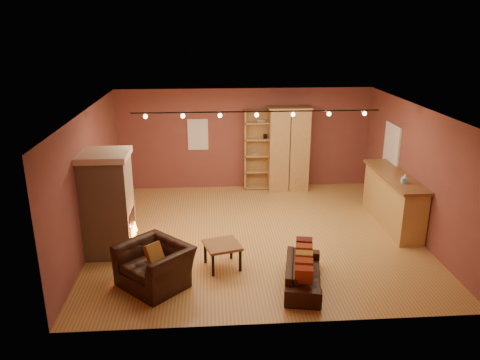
{
  "coord_description": "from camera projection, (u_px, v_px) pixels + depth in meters",
  "views": [
    {
      "loc": [
        -1.03,
        -9.42,
        4.48
      ],
      "look_at": [
        -0.35,
        0.2,
        1.22
      ],
      "focal_mm": 35.0,
      "sensor_mm": 36.0,
      "label": 1
    }
  ],
  "objects": [
    {
      "name": "tissue_box",
      "position": [
        405.0,
        179.0,
        9.98
      ],
      "size": [
        0.15,
        0.15,
        0.23
      ],
      "rotation": [
        0.0,
        0.0,
        -0.11
      ],
      "color": "#89BBDB",
      "rests_on": "bar_counter"
    },
    {
      "name": "left_wall",
      "position": [
        90.0,
        178.0,
        9.73
      ],
      "size": [
        0.02,
        6.5,
        2.8
      ],
      "primitive_type": "cube",
      "color": "brown",
      "rests_on": "floor"
    },
    {
      "name": "track_rail",
      "position": [
        257.0,
        113.0,
        9.74
      ],
      "size": [
        5.2,
        0.09,
        0.13
      ],
      "color": "black",
      "rests_on": "ceiling"
    },
    {
      "name": "armoire",
      "position": [
        288.0,
        149.0,
        12.9
      ],
      "size": [
        1.15,
        0.66,
        2.34
      ],
      "color": "tan",
      "rests_on": "floor"
    },
    {
      "name": "back_window",
      "position": [
        198.0,
        135.0,
        12.88
      ],
      "size": [
        0.56,
        0.04,
        0.86
      ],
      "primitive_type": "cube",
      "color": "white",
      "rests_on": "back_wall"
    },
    {
      "name": "right_window",
      "position": [
        392.0,
        144.0,
        11.44
      ],
      "size": [
        0.05,
        0.9,
        1.0
      ],
      "primitive_type": "cube",
      "color": "white",
      "rests_on": "right_wall"
    },
    {
      "name": "bar_counter",
      "position": [
        393.0,
        199.0,
        10.76
      ],
      "size": [
        0.67,
        2.55,
        1.22
      ],
      "color": "tan",
      "rests_on": "floor"
    },
    {
      "name": "fireplace",
      "position": [
        108.0,
        204.0,
        9.3
      ],
      "size": [
        1.01,
        0.98,
        2.12
      ],
      "color": "tan",
      "rests_on": "floor"
    },
    {
      "name": "coffee_table",
      "position": [
        222.0,
        247.0,
        8.91
      ],
      "size": [
        0.79,
        0.79,
        0.49
      ],
      "rotation": [
        0.0,
        0.0,
        0.27
      ],
      "color": "brown",
      "rests_on": "floor"
    },
    {
      "name": "back_wall",
      "position": [
        245.0,
        139.0,
        13.03
      ],
      "size": [
        7.0,
        0.02,
        2.8
      ],
      "primitive_type": "cube",
      "color": "brown",
      "rests_on": "floor"
    },
    {
      "name": "bookcase",
      "position": [
        260.0,
        149.0,
        13.03
      ],
      "size": [
        0.92,
        0.36,
        2.25
      ],
      "color": "tan",
      "rests_on": "floor"
    },
    {
      "name": "floor",
      "position": [
        256.0,
        234.0,
        10.41
      ],
      "size": [
        7.0,
        7.0,
        0.0
      ],
      "primitive_type": "plane",
      "color": "#A5783A",
      "rests_on": "ground"
    },
    {
      "name": "right_wall",
      "position": [
        416.0,
        171.0,
        10.19
      ],
      "size": [
        0.02,
        6.5,
        2.8
      ],
      "primitive_type": "cube",
      "color": "brown",
      "rests_on": "floor"
    },
    {
      "name": "loveseat",
      "position": [
        303.0,
        268.0,
        8.31
      ],
      "size": [
        0.77,
        1.64,
        0.7
      ],
      "rotation": [
        0.0,
        0.0,
        1.37
      ],
      "color": "black",
      "rests_on": "floor"
    },
    {
      "name": "armchair",
      "position": [
        154.0,
        259.0,
        8.26
      ],
      "size": [
        1.37,
        1.37,
        1.03
      ],
      "rotation": [
        0.0,
        0.0,
        -0.79
      ],
      "color": "black",
      "rests_on": "floor"
    },
    {
      "name": "ceiling",
      "position": [
        258.0,
        109.0,
        9.51
      ],
      "size": [
        7.0,
        7.0,
        0.0
      ],
      "primitive_type": "plane",
      "rotation": [
        3.14,
        0.0,
        0.0
      ],
      "color": "brown",
      "rests_on": "back_wall"
    }
  ]
}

